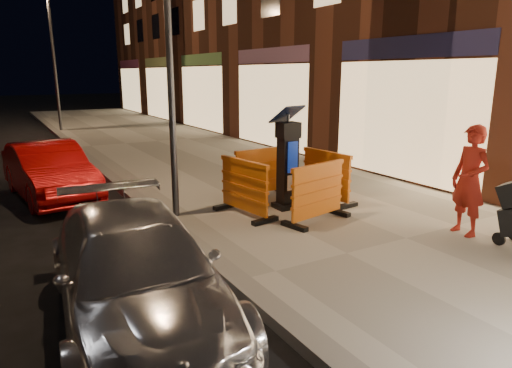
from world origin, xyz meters
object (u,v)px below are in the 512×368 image
barrier_back (262,173)px  barrier_kerbside (244,188)px  parking_kiosk (288,161)px  car_silver (140,320)px  barrier_bldgside (326,176)px  barrier_front (318,193)px  man (470,181)px  car_red (52,198)px

barrier_back → barrier_kerbside: 1.34m
parking_kiosk → car_silver: bearing=-153.7°
parking_kiosk → barrier_bldgside: bearing=-7.4°
barrier_front → barrier_kerbside: size_ratio=1.00×
barrier_back → man: (1.69, -3.64, 0.37)m
barrier_bldgside → barrier_kerbside: bearing=84.6°
barrier_back → barrier_front: bearing=-94.4°
barrier_bldgside → man: (0.74, -2.69, 0.37)m
barrier_kerbside → barrier_front: bearing=-144.4°
barrier_back → barrier_kerbside: size_ratio=1.00×
parking_kiosk → barrier_kerbside: parking_kiosk is taller
barrier_kerbside → barrier_bldgside: (1.90, 0.00, 0.00)m
barrier_kerbside → car_red: size_ratio=0.36×
barrier_front → car_red: size_ratio=0.36×
barrier_kerbside → man: 3.79m
car_silver → car_red: bearing=97.3°
parking_kiosk → man: parking_kiosk is taller
man → parking_kiosk: bearing=-140.5°
barrier_front → man: (1.69, -1.74, 0.37)m
barrier_front → barrier_back: 1.90m
car_red → barrier_bldgside: bearing=-44.7°
barrier_bldgside → car_silver: (-4.58, -2.42, -0.67)m
parking_kiosk → man: bearing=-65.2°
barrier_back → man: bearing=-69.5°
parking_kiosk → barrier_front: bearing=-97.4°
parking_kiosk → barrier_back: bearing=82.6°
barrier_front → barrier_bldgside: size_ratio=1.00×
parking_kiosk → car_red: bearing=128.7°
parking_kiosk → barrier_kerbside: 1.04m
barrier_back → barrier_kerbside: same height
barrier_front → barrier_back: bearing=77.6°
parking_kiosk → barrier_front: size_ratio=1.40×
barrier_front → barrier_kerbside: 1.34m
barrier_front → barrier_kerbside: (-0.95, 0.95, 0.00)m
barrier_front → barrier_back: size_ratio=1.00×
parking_kiosk → car_red: (-3.83, 3.69, -1.08)m
barrier_back → car_silver: barrier_back is taller
barrier_back → barrier_bldgside: 1.34m
barrier_front → car_silver: size_ratio=0.32×
barrier_back → man: 4.03m
barrier_front → barrier_bldgside: bearing=32.6°
parking_kiosk → barrier_back: parking_kiosk is taller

